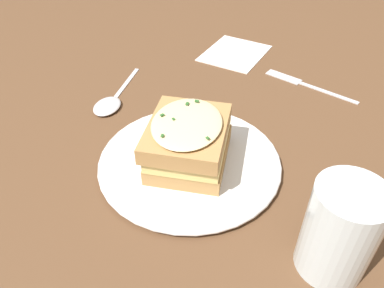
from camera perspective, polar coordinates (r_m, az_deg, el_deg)
ground_plane at (r=0.55m, az=-1.09°, el=-4.08°), size 2.40×2.40×0.00m
dinner_plate at (r=0.55m, az=-0.00°, el=-2.83°), size 0.27×0.27×0.01m
sandwich at (r=0.52m, az=-0.22°, el=0.39°), size 0.16×0.14×0.08m
water_glass at (r=0.43m, az=21.61°, el=-12.20°), size 0.08×0.08×0.12m
fork at (r=0.78m, az=16.10°, el=9.04°), size 0.05×0.19×0.00m
spoon at (r=0.69m, az=-12.48°, el=6.06°), size 0.18×0.07×0.01m
napkin at (r=0.86m, az=6.54°, el=13.65°), size 0.15×0.12×0.00m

